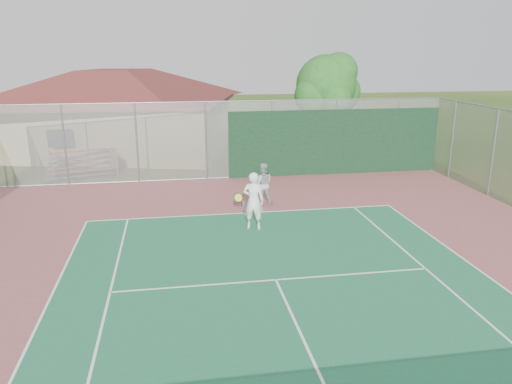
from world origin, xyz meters
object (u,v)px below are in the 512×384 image
at_px(bleachers, 82,163).
at_px(player_grey_back, 263,184).
at_px(tree, 328,87).
at_px(clubhouse, 117,103).
at_px(player_white_front, 253,201).

distance_m(bleachers, player_grey_back, 9.51).
bearing_deg(tree, clubhouse, 171.44).
relative_size(bleachers, player_white_front, 1.77).
height_order(tree, player_grey_back, tree).
distance_m(clubhouse, tree, 11.82).
bearing_deg(player_white_front, player_grey_back, -86.93).
distance_m(bleachers, player_white_front, 10.79).
bearing_deg(clubhouse, player_white_front, -53.92).
bearing_deg(player_grey_back, bleachers, -31.65).
bearing_deg(player_white_front, clubhouse, -48.49).
distance_m(tree, player_grey_back, 11.25).
height_order(tree, player_white_front, tree).
bearing_deg(player_grey_back, tree, -113.24).
bearing_deg(bleachers, player_grey_back, -55.72).
xyz_separation_m(bleachers, tree, (12.87, 3.59, 3.07)).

